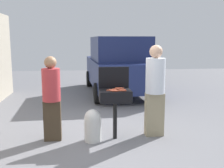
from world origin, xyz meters
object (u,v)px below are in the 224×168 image
object	(u,v)px
hot_dog_2	(110,90)
hot_dog_7	(118,88)
parked_minivan	(118,65)
hot_dog_3	(112,90)
bbq_grill	(115,97)
hot_dog_1	(120,88)
person_right	(155,87)
propane_tank	(93,125)
hot_dog_0	(122,90)
hot_dog_8	(123,91)
hot_dog_5	(115,89)
person_left	(52,96)
hot_dog_4	(114,91)
hot_dog_6	(115,91)

from	to	relation	value
hot_dog_2	hot_dog_7	world-z (taller)	same
parked_minivan	hot_dog_3	bearing A→B (deg)	77.73
bbq_grill	parked_minivan	size ratio (longest dim) A/B	0.22
hot_dog_1	person_right	world-z (taller)	person_right
hot_dog_2	propane_tank	distance (m)	0.73
hot_dog_0	hot_dog_1	size ratio (longest dim) A/B	1.00
bbq_grill	hot_dog_8	bearing A→B (deg)	-50.09
hot_dog_1	hot_dog_5	size ratio (longest dim) A/B	1.00
hot_dog_0	person_left	distance (m)	1.33
hot_dog_4	person_left	size ratio (longest dim) A/B	0.08
hot_dog_5	bbq_grill	bearing A→B (deg)	-124.20
bbq_grill	hot_dog_3	xyz separation A→B (m)	(-0.06, -0.04, 0.16)
hot_dog_5	propane_tank	distance (m)	0.80
hot_dog_1	hot_dog_3	size ratio (longest dim) A/B	1.00
person_left	parked_minivan	size ratio (longest dim) A/B	0.36
hot_dog_6	person_right	distance (m)	0.86
hot_dog_0	hot_dog_7	world-z (taller)	same
bbq_grill	parked_minivan	xyz separation A→B (m)	(0.68, 4.46, 0.21)
hot_dog_0	parked_minivan	world-z (taller)	parked_minivan
hot_dog_8	propane_tank	size ratio (longest dim) A/B	0.21
hot_dog_2	hot_dog_5	xyz separation A→B (m)	(0.12, 0.11, 0.00)
hot_dog_0	hot_dog_7	distance (m)	0.21
hot_dog_7	hot_dog_8	size ratio (longest dim) A/B	1.00
hot_dog_2	person_left	xyz separation A→B (m)	(-1.09, 0.16, -0.10)
bbq_grill	hot_dog_3	size ratio (longest dim) A/B	7.44
hot_dog_0	hot_dog_6	size ratio (longest dim) A/B	1.00
propane_tank	hot_dog_8	bearing A→B (deg)	-6.95
bbq_grill	hot_dog_1	distance (m)	0.21
bbq_grill	hot_dog_5	distance (m)	0.16
hot_dog_2	parked_minivan	xyz separation A→B (m)	(0.79, 4.56, 0.05)
hot_dog_5	hot_dog_1	bearing A→B (deg)	30.91
hot_dog_0	person_right	distance (m)	0.70
hot_dog_1	propane_tank	distance (m)	0.87
hot_dog_2	parked_minivan	size ratio (longest dim) A/B	0.03
hot_dog_4	person_right	size ratio (longest dim) A/B	0.07
hot_dog_4	parked_minivan	bearing A→B (deg)	81.02
hot_dog_3	hot_dog_7	xyz separation A→B (m)	(0.14, 0.17, 0.00)
hot_dog_1	hot_dog_2	world-z (taller)	same
parked_minivan	bbq_grill	bearing A→B (deg)	78.35
hot_dog_6	hot_dog_8	size ratio (longest dim) A/B	1.00
hot_dog_1	propane_tank	bearing A→B (deg)	-163.80
hot_dog_8	propane_tank	world-z (taller)	hot_dog_8
hot_dog_3	hot_dog_4	size ratio (longest dim) A/B	1.00
bbq_grill	hot_dog_0	bearing A→B (deg)	-32.65
hot_dog_6	person_right	bearing A→B (deg)	17.23
hot_dog_4	parked_minivan	world-z (taller)	parked_minivan
hot_dog_8	hot_dog_1	bearing A→B (deg)	93.66
hot_dog_5	hot_dog_8	size ratio (longest dim) A/B	1.00
hot_dog_0	hot_dog_5	size ratio (longest dim) A/B	1.00
hot_dog_0	bbq_grill	bearing A→B (deg)	147.35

